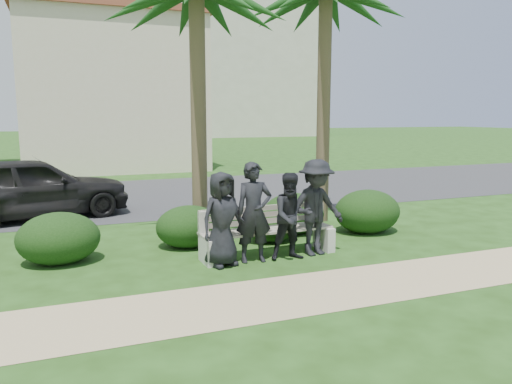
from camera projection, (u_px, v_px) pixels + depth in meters
ground at (272, 258)px, 9.05m from camera, size 160.00×160.00×0.00m
footpath at (320, 291)px, 7.40m from camera, size 30.00×1.60×0.01m
asphalt_street at (176, 194)px, 16.41m from camera, size 160.00×8.00×0.01m
stucco_bldg_right at (111, 93)px, 24.70m from camera, size 8.40×8.40×7.30m
hotel_tower at (203, 28)px, 62.65m from camera, size 26.00×18.00×37.30m
park_bench at (268, 234)px, 9.19m from camera, size 2.53×0.65×0.88m
man_a at (222, 219)px, 8.52m from camera, size 0.91×0.72×1.64m
man_b at (254, 212)px, 8.73m from camera, size 0.68×0.48×1.78m
man_c at (292, 216)px, 8.89m from camera, size 0.81×0.66×1.57m
man_d at (316, 208)px, 9.18m from camera, size 1.22×0.80×1.78m
hedge_a at (58, 237)px, 8.74m from camera, size 1.42×1.17×0.93m
hedge_b at (189, 225)px, 9.84m from camera, size 1.29×1.07×0.84m
hedge_d at (271, 224)px, 10.26m from camera, size 1.12×0.93×0.73m
hedge_e at (293, 212)px, 10.98m from camera, size 1.40×1.16×0.91m
hedge_f at (367, 210)px, 11.05m from camera, size 1.50×1.24×0.98m
car_a at (32, 188)px, 12.40m from camera, size 4.92×2.81×1.58m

